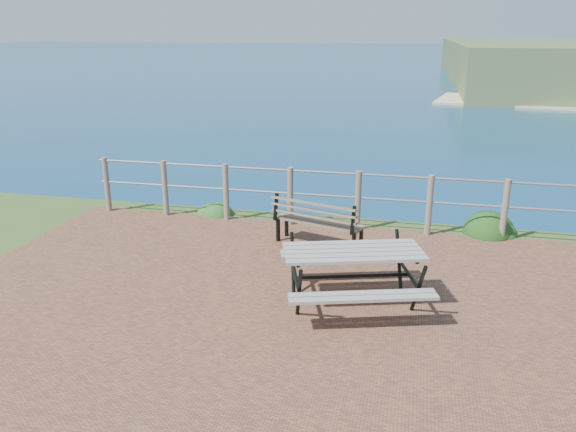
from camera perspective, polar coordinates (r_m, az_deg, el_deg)
name	(u,v)px	position (r m, az deg, el deg)	size (l,w,h in m)	color
ground	(323,327)	(6.48, 3.59, -11.21)	(10.00, 7.00, 0.12)	brown
ocean	(422,41)	(205.60, 13.46, 16.87)	(1200.00, 1200.00, 0.00)	#14527C
safety_railing	(358,197)	(9.34, 7.13, 1.88)	(9.40, 0.10, 1.00)	#6B5B4C
picnic_table	(352,271)	(6.81, 6.56, -5.56)	(1.77, 1.38, 0.69)	gray
park_bench	(319,215)	(8.56, 3.16, 0.15)	(1.45, 0.76, 0.79)	brown
shrub_lip_west	(216,211)	(10.55, -7.36, 0.53)	(0.71, 0.71, 0.43)	#204C1C
shrub_lip_east	(496,232)	(10.01, 20.40, -1.49)	(0.84, 0.84, 0.61)	#123C12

